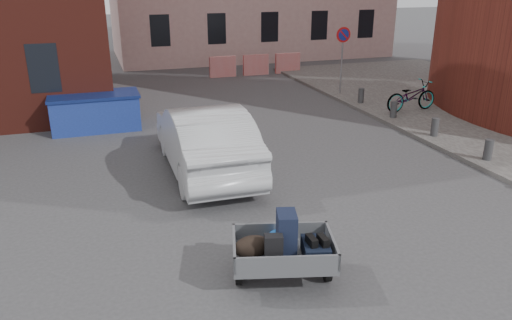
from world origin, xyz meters
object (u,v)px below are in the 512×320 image
object	(u,v)px
bicycle	(411,96)
trailer	(283,248)
silver_car	(205,139)
dumpster	(96,112)

from	to	relation	value
bicycle	trailer	bearing A→B (deg)	131.72
trailer	silver_car	world-z (taller)	silver_car
dumpster	bicycle	bearing A→B (deg)	-8.42
trailer	bicycle	size ratio (longest dim) A/B	0.96
dumpster	silver_car	world-z (taller)	silver_car
trailer	bicycle	bearing A→B (deg)	60.66
trailer	silver_car	distance (m)	5.21
silver_car	bicycle	bearing A→B (deg)	-158.74
trailer	bicycle	distance (m)	11.62
trailer	dumpster	bearing A→B (deg)	119.74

